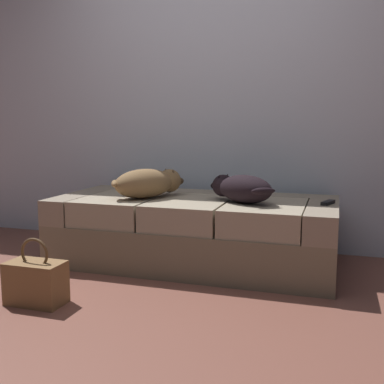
{
  "coord_description": "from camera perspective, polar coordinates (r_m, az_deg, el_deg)",
  "views": [
    {
      "loc": [
        0.97,
        -2.09,
        0.99
      ],
      "look_at": [
        0.0,
        0.96,
        0.53
      ],
      "focal_mm": 43.08,
      "sensor_mm": 36.0,
      "label": 1
    }
  ],
  "objects": [
    {
      "name": "back_wall",
      "position": [
        3.85,
        3.02,
        14.31
      ],
      "size": [
        6.4,
        0.1,
        2.8
      ],
      "primitive_type": "cube",
      "color": "silver",
      "rests_on": "ground"
    },
    {
      "name": "couch",
      "position": [
        3.34,
        0.27,
        -4.82
      ],
      "size": [
        1.98,
        0.9,
        0.48
      ],
      "color": "#776B55",
      "rests_on": "ground"
    },
    {
      "name": "tv_remote",
      "position": [
        3.16,
        16.49,
        -1.26
      ],
      "size": [
        0.09,
        0.16,
        0.02
      ],
      "primitive_type": "cube",
      "rotation": [
        0.0,
        0.0,
        -0.34
      ],
      "color": "black",
      "rests_on": "couch"
    },
    {
      "name": "dog_tan",
      "position": [
        3.31,
        -5.39,
        1.12
      ],
      "size": [
        0.47,
        0.56,
        0.21
      ],
      "color": "brown",
      "rests_on": "couch"
    },
    {
      "name": "dog_dark",
      "position": [
        3.11,
        6.1,
        0.45
      ],
      "size": [
        0.52,
        0.4,
        0.19
      ],
      "color": "black",
      "rests_on": "couch"
    },
    {
      "name": "ground_plane",
      "position": [
        2.51,
        -6.91,
        -15.1
      ],
      "size": [
        10.0,
        10.0,
        0.0
      ],
      "primitive_type": "plane",
      "color": "brown"
    },
    {
      "name": "handbag",
      "position": [
        2.76,
        -18.78,
        -10.5
      ],
      "size": [
        0.32,
        0.18,
        0.38
      ],
      "color": "olive",
      "rests_on": "ground"
    }
  ]
}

